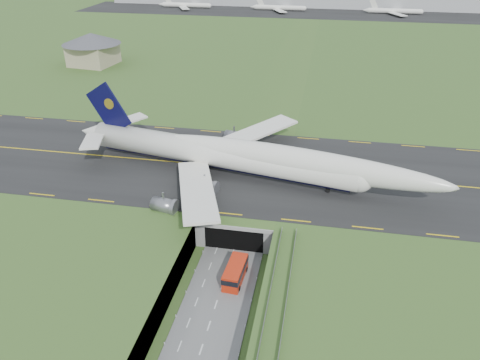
# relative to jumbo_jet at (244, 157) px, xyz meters

# --- Properties ---
(ground) EXTENTS (900.00, 900.00, 0.00)m
(ground) POSITION_rel_jumbo_jet_xyz_m (1.66, -28.39, -11.29)
(ground) COLOR #345823
(ground) RESTS_ON ground
(airfield_deck) EXTENTS (800.00, 800.00, 6.00)m
(airfield_deck) POSITION_rel_jumbo_jet_xyz_m (1.66, -28.39, -8.29)
(airfield_deck) COLOR gray
(airfield_deck) RESTS_ON ground
(trench_road) EXTENTS (12.00, 75.00, 0.20)m
(trench_road) POSITION_rel_jumbo_jet_xyz_m (1.66, -35.89, -11.19)
(trench_road) COLOR slate
(trench_road) RESTS_ON ground
(taxiway) EXTENTS (800.00, 44.00, 0.18)m
(taxiway) POSITION_rel_jumbo_jet_xyz_m (1.66, 4.61, -5.20)
(taxiway) COLOR black
(taxiway) RESTS_ON airfield_deck
(tunnel_portal) EXTENTS (17.00, 22.30, 6.00)m
(tunnel_portal) POSITION_rel_jumbo_jet_xyz_m (1.66, -11.68, -7.96)
(tunnel_portal) COLOR gray
(tunnel_portal) RESTS_ON ground
(guideway) EXTENTS (3.00, 53.00, 7.05)m
(guideway) POSITION_rel_jumbo_jet_xyz_m (12.66, -47.50, -5.97)
(guideway) COLOR #A8A8A3
(guideway) RESTS_ON ground
(jumbo_jet) EXTENTS (91.09, 58.51, 19.70)m
(jumbo_jet) POSITION_rel_jumbo_jet_xyz_m (0.00, 0.00, 0.00)
(jumbo_jet) COLOR white
(jumbo_jet) RESTS_ON ground
(shuttle_tram) EXTENTS (3.64, 8.43, 3.35)m
(shuttle_tram) POSITION_rel_jumbo_jet_xyz_m (3.70, -29.23, -9.46)
(shuttle_tram) COLOR red
(shuttle_tram) RESTS_ON ground
(service_building) EXTENTS (27.22, 27.22, 13.21)m
(service_building) POSITION_rel_jumbo_jet_xyz_m (-80.93, 88.67, 2.53)
(service_building) COLOR tan
(service_building) RESTS_ON ground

